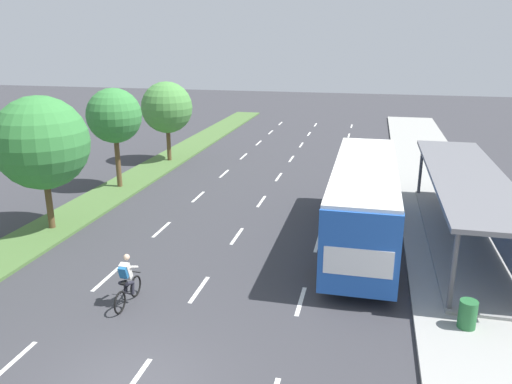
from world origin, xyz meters
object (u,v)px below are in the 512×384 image
Objects in this scene: bus_shelter at (471,201)px; median_tree_second at (42,143)px; trash_bin at (468,314)px; median_tree_fourth at (167,108)px; bus at (364,196)px; median_tree_third at (114,116)px; cyclist at (127,282)px.

median_tree_second is (-17.76, -2.56, 2.09)m from bus_shelter.
bus_shelter reaches higher than trash_bin.
bus is at bearing -41.01° from median_tree_fourth.
median_tree_third is at bearing 91.32° from median_tree_second.
median_tree_third reaches higher than cyclist.
bus_shelter is 13.87m from cyclist.
median_tree_third is at bearing 159.94° from bus.
bus is 13.28× the size of trash_bin.
cyclist reaches higher than trash_bin.
median_tree_third is at bearing 118.69° from cyclist.
median_tree_second is 6.87× the size of trash_bin.
cyclist is 13.93m from median_tree_third.
bus_shelter is at bearing -31.23° from median_tree_fourth.
bus is at bearing 43.94° from cyclist.
median_tree_fourth is 24.44m from trash_bin.
bus is 1.93× the size of median_tree_second.
bus is at bearing 6.95° from median_tree_second.
median_tree_third is (-6.49, 11.86, 3.34)m from cyclist.
cyclist is 0.31× the size of median_tree_second.
median_tree_third reaches higher than bus.
trash_bin is at bearing 4.28° from cyclist.
median_tree_fourth reaches higher than bus_shelter.
bus_shelter is at bearing 81.25° from trash_bin.
median_tree_fourth reaches higher than cyclist.
bus_shelter reaches higher than cyclist.
median_tree_fourth reaches higher than trash_bin.
median_tree_third is at bearing 167.22° from bus_shelter.
median_tree_second reaches higher than bus_shelter.
cyclist is (-7.14, -6.88, -1.28)m from bus.
median_tree_third reaches higher than median_tree_fourth.
median_tree_third is 20.47m from trash_bin.
trash_bin is at bearing -46.95° from median_tree_fourth.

